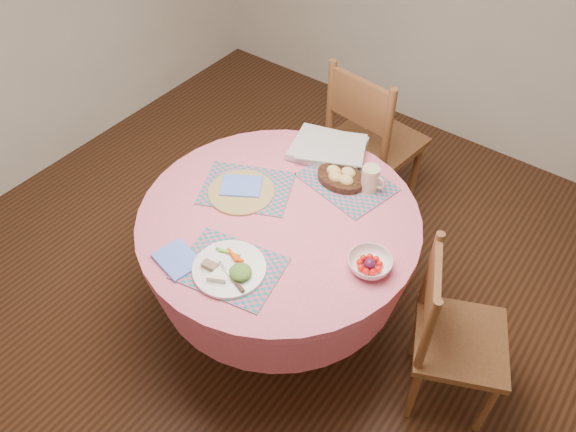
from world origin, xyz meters
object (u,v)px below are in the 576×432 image
object	(u,v)px
chair_right	(451,334)
bread_bowl	(341,177)
fruit_bowl	(370,264)
dining_table	(279,246)
dinner_plate	(229,269)
wicker_trivet	(241,192)
chair_back	(370,139)
latte_mug	(371,179)

from	to	relation	value
chair_right	bread_bowl	distance (m)	0.83
bread_bowl	fruit_bowl	size ratio (longest dim) A/B	0.98
dining_table	chair_right	distance (m)	0.84
dinner_plate	fruit_bowl	size ratio (longest dim) A/B	1.25
wicker_trivet	dinner_plate	xyz separation A→B (m)	(0.26, -0.38, 0.01)
wicker_trivet	bread_bowl	world-z (taller)	bread_bowl
dining_table	dinner_plate	size ratio (longest dim) A/B	4.23
dinner_plate	dining_table	bearing A→B (deg)	95.48
chair_right	chair_back	distance (m)	1.26
bread_bowl	latte_mug	distance (m)	0.14
dinner_plate	wicker_trivet	bearing A→B (deg)	124.44
dining_table	wicker_trivet	distance (m)	0.30
chair_back	fruit_bowl	bearing A→B (deg)	126.51
wicker_trivet	latte_mug	bearing A→B (deg)	38.91
wicker_trivet	chair_back	bearing A→B (deg)	81.98
wicker_trivet	chair_right	bearing A→B (deg)	5.23
latte_mug	fruit_bowl	distance (m)	0.46
chair_right	wicker_trivet	world-z (taller)	chair_right
chair_right	latte_mug	size ratio (longest dim) A/B	7.20
wicker_trivet	fruit_bowl	distance (m)	0.69
fruit_bowl	dinner_plate	bearing A→B (deg)	-141.10
fruit_bowl	chair_back	bearing A→B (deg)	119.45
wicker_trivet	latte_mug	world-z (taller)	latte_mug
dining_table	chair_back	size ratio (longest dim) A/B	1.23
dining_table	bread_bowl	size ratio (longest dim) A/B	5.39
latte_mug	dinner_plate	bearing A→B (deg)	-104.56
dining_table	chair_back	distance (m)	0.97
bread_bowl	chair_right	bearing A→B (deg)	-17.78
wicker_trivet	fruit_bowl	size ratio (longest dim) A/B	1.28
chair_right	wicker_trivet	size ratio (longest dim) A/B	2.91
chair_right	bread_bowl	bearing A→B (deg)	47.86
chair_back	dinner_plate	xyz separation A→B (m)	(0.12, -1.33, 0.24)
dining_table	fruit_bowl	distance (m)	0.52
chair_right	bread_bowl	size ratio (longest dim) A/B	3.79
dining_table	latte_mug	distance (m)	0.51
chair_right	wicker_trivet	bearing A→B (deg)	70.88
bread_bowl	latte_mug	world-z (taller)	latte_mug
bread_bowl	dinner_plate	bearing A→B (deg)	-94.88
fruit_bowl	dining_table	bearing A→B (deg)	177.97
fruit_bowl	bread_bowl	bearing A→B (deg)	135.81
wicker_trivet	fruit_bowl	bearing A→B (deg)	-2.52
dinner_plate	fruit_bowl	distance (m)	0.55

